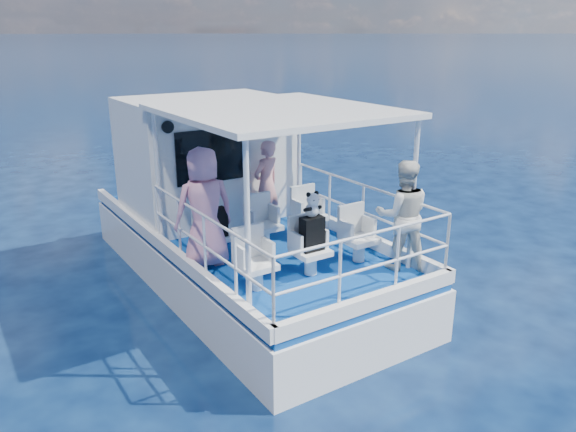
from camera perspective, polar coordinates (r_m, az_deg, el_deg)
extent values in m
plane|color=black|center=(9.38, -1.71, -8.60)|extent=(2000.00, 2000.00, 0.00)
cube|color=white|center=(10.16, -4.68, -6.44)|extent=(3.00, 7.00, 1.60)
cube|color=navy|center=(9.84, -4.80, -1.94)|extent=(2.90, 6.90, 0.10)
cube|color=white|center=(10.64, -8.34, 5.94)|extent=(2.85, 2.00, 2.20)
cube|color=white|center=(8.27, -1.18, 10.64)|extent=(3.00, 3.20, 0.08)
cylinder|color=white|center=(6.61, -4.13, -1.57)|extent=(0.07, 0.07, 2.20)
cylinder|color=white|center=(8.19, 12.58, 1.97)|extent=(0.07, 0.07, 2.20)
cylinder|color=white|center=(9.15, -13.06, 3.63)|extent=(0.07, 0.07, 2.20)
cylinder|color=white|center=(10.35, 1.10, 5.78)|extent=(0.07, 0.07, 2.20)
cube|color=white|center=(8.71, -7.53, -3.09)|extent=(0.48, 0.46, 0.38)
cube|color=white|center=(9.10, -2.43, -1.98)|extent=(0.48, 0.46, 0.38)
cube|color=white|center=(9.56, 2.20, -0.96)|extent=(0.48, 0.46, 0.38)
cube|color=white|center=(7.64, -3.23, -6.09)|extent=(0.48, 0.46, 0.38)
cube|color=white|center=(8.09, 2.32, -4.66)|extent=(0.48, 0.46, 0.38)
cube|color=white|center=(8.60, 7.22, -3.35)|extent=(0.48, 0.46, 0.38)
imported|color=pink|center=(8.24, -8.51, 0.83)|extent=(0.72, 0.55, 1.79)
imported|color=pink|center=(9.87, -2.20, 3.24)|extent=(0.65, 0.53, 1.56)
imported|color=silver|center=(8.26, 11.57, 0.09)|extent=(1.00, 0.95, 1.62)
cube|color=black|center=(8.50, -7.39, -0.68)|extent=(0.34, 0.19, 0.44)
cube|color=black|center=(7.90, 2.45, -1.82)|extent=(0.33, 0.19, 0.49)
cube|color=black|center=(8.43, -7.54, 0.95)|extent=(0.11, 0.06, 0.06)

